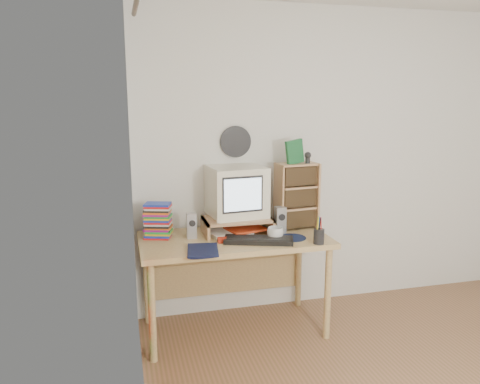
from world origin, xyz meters
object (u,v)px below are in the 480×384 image
desk (232,252)px  keyboard (259,240)px  cd_rack (297,196)px  dvd_stack (158,221)px  mug (275,234)px  diary (187,249)px  crt_monitor (238,192)px

desk → keyboard: size_ratio=2.83×
cd_rack → dvd_stack: bearing=173.0°
dvd_stack → mug: dvd_stack is taller
diary → mug: bearing=19.4°
crt_monitor → diary: size_ratio=1.62×
dvd_stack → keyboard: bearing=-6.1°
crt_monitor → cd_rack: bearing=-9.4°
cd_rack → mug: (-0.26, -0.27, -0.21)m
crt_monitor → mug: 0.45m
crt_monitor → keyboard: (0.08, -0.31, -0.30)m
cd_rack → diary: size_ratio=2.08×
desk → cd_rack: size_ratio=2.68×
desk → diary: 0.53m
desk → diary: size_ratio=5.57×
mug → desk: bearing=143.4°
diary → dvd_stack: bearing=120.6°
keyboard → cd_rack: cd_rack is taller
desk → dvd_stack: (-0.55, 0.07, 0.27)m
dvd_stack → diary: 0.44m
crt_monitor → diary: 0.68m
crt_monitor → mug: (0.21, -0.29, -0.27)m
dvd_stack → cd_rack: bearing=16.9°
desk → mug: bearing=-36.6°
dvd_stack → mug: size_ratio=2.18×
dvd_stack → diary: (0.16, -0.40, -0.11)m
mug → diary: bearing=-169.5°
keyboard → cd_rack: size_ratio=0.94×
desk → crt_monitor: crt_monitor is taller
dvd_stack → cd_rack: size_ratio=0.50×
keyboard → dvd_stack: (-0.69, 0.30, 0.12)m
crt_monitor → cd_rack: cd_rack is taller
dvd_stack → cd_rack: (1.09, -0.01, 0.13)m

